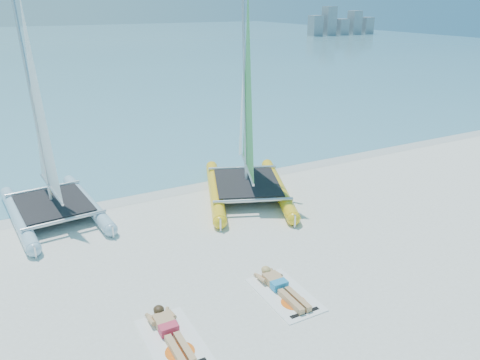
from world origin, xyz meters
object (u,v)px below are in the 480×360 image
object	(u,v)px
sunbather_b	(280,286)
towel_a	(173,341)
catamaran_blue	(44,151)
catamaran_yellow	(245,124)
sunbather_a	(169,330)
towel_b	(285,294)

from	to	relation	value
sunbather_b	towel_a	bearing A→B (deg)	-170.61
catamaran_blue	catamaran_yellow	bearing A→B (deg)	-13.74
catamaran_yellow	sunbather_a	distance (m)	8.02
towel_b	sunbather_b	world-z (taller)	sunbather_b
catamaran_yellow	towel_a	size ratio (longest dim) A/B	3.92
towel_a	sunbather_a	size ratio (longest dim) A/B	1.07
catamaran_blue	towel_a	size ratio (longest dim) A/B	3.68
towel_a	sunbather_a	world-z (taller)	sunbather_a
towel_a	catamaran_blue	bearing A→B (deg)	99.55
towel_b	towel_a	bearing A→B (deg)	-174.59
catamaran_blue	catamaran_yellow	size ratio (longest dim) A/B	0.94
catamaran_yellow	sunbather_a	size ratio (longest dim) A/B	4.20
catamaran_blue	sunbather_b	distance (m)	7.92
catamaran_yellow	towel_a	distance (m)	8.19
catamaran_yellow	catamaran_blue	bearing A→B (deg)	-166.76
catamaran_yellow	towel_a	bearing A→B (deg)	-106.82
catamaran_blue	catamaran_yellow	distance (m)	6.20
catamaran_blue	towel_b	world-z (taller)	catamaran_blue
catamaran_yellow	towel_a	xyz separation A→B (m)	(-4.94, -6.12, -2.27)
sunbather_a	sunbather_b	xyz separation A→B (m)	(2.72, 0.26, 0.00)
catamaran_yellow	sunbather_a	xyz separation A→B (m)	(-4.94, -5.93, -2.16)
towel_a	towel_b	size ratio (longest dim) A/B	1.00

